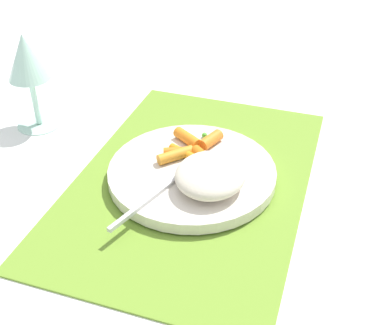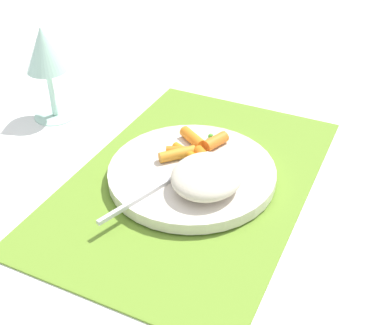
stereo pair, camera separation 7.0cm
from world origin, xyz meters
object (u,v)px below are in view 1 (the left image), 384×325
Objects in this scene: rice_mound at (210,175)px; fork at (174,180)px; plate at (192,173)px; wine_glass at (27,62)px; carrot_portion at (191,148)px.

rice_mound reaches higher than fork.
plate is 1.49× the size of wine_glass.
plate is at bearing -19.04° from fork.
rice_mound reaches higher than carrot_portion.
plate is at bearing -159.62° from carrot_portion.
wine_glass is at bearing 77.02° from plate.
fork is at bearing 99.45° from rice_mound.
wine_glass is (0.03, 0.29, 0.09)m from carrot_portion.
rice_mound is 0.65× the size of wine_glass.
wine_glass is at bearing 83.54° from carrot_portion.
carrot_portion is 0.30m from wine_glass.
carrot_portion is at bearing 20.38° from plate.
plate is 0.05m from rice_mound.
carrot_portion is (0.07, 0.05, -0.01)m from rice_mound.
fork is 1.24× the size of wine_glass.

